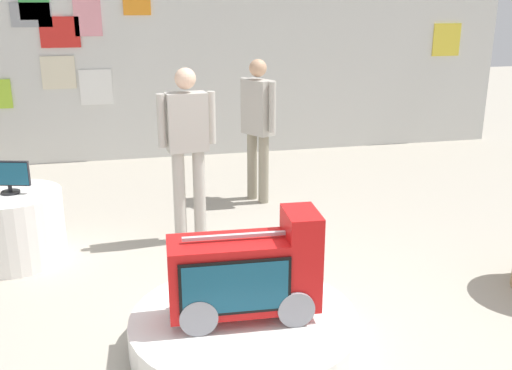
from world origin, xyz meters
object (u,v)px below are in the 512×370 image
at_px(main_display_pedestal, 244,331).
at_px(shopper_browsing_near_truck, 188,142).
at_px(display_pedestal_center_rear, 15,227).
at_px(shopper_browsing_rear, 258,120).
at_px(tv_on_center_rear, 8,176).
at_px(novelty_firetruck_tv, 247,277).

bearing_deg(main_display_pedestal, shopper_browsing_near_truck, 94.31).
distance_m(main_display_pedestal, display_pedestal_center_rear, 2.58).
bearing_deg(shopper_browsing_rear, display_pedestal_center_rear, -156.04).
relative_size(main_display_pedestal, shopper_browsing_near_truck, 0.92).
height_order(main_display_pedestal, tv_on_center_rear, tv_on_center_rear).
bearing_deg(tv_on_center_rear, main_display_pedestal, -46.52).
bearing_deg(display_pedestal_center_rear, novelty_firetruck_tv, -46.38).
height_order(novelty_firetruck_tv, tv_on_center_rear, novelty_firetruck_tv).
bearing_deg(novelty_firetruck_tv, tv_on_center_rear, 133.66).
xyz_separation_m(shopper_browsing_near_truck, shopper_browsing_rear, (0.93, 1.05, -0.03)).
relative_size(shopper_browsing_near_truck, shopper_browsing_rear, 1.03).
bearing_deg(shopper_browsing_rear, main_display_pedestal, -104.60).
relative_size(novelty_firetruck_tv, shopper_browsing_rear, 0.61).
height_order(main_display_pedestal, novelty_firetruck_tv, novelty_firetruck_tv).
distance_m(shopper_browsing_near_truck, shopper_browsing_rear, 1.40).
xyz_separation_m(novelty_firetruck_tv, tv_on_center_rear, (-1.78, 1.87, 0.27)).
bearing_deg(display_pedestal_center_rear, tv_on_center_rear, -74.55).
distance_m(display_pedestal_center_rear, shopper_browsing_rear, 2.86).
height_order(main_display_pedestal, shopper_browsing_near_truck, shopper_browsing_near_truck).
bearing_deg(shopper_browsing_rear, shopper_browsing_near_truck, -131.50).
height_order(shopper_browsing_near_truck, shopper_browsing_rear, shopper_browsing_near_truck).
bearing_deg(tv_on_center_rear, display_pedestal_center_rear, 105.45).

